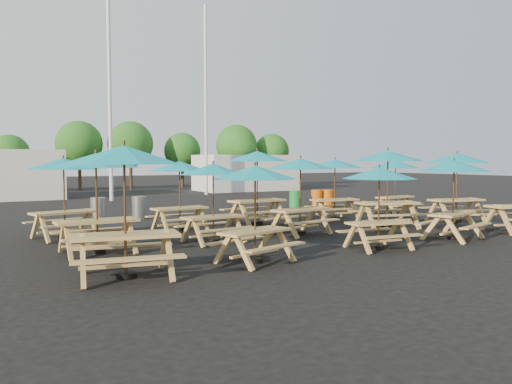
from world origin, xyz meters
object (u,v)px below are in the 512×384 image
picnic_unit_7 (300,168)px  picnic_unit_14 (396,168)px  picnic_unit_13 (457,162)px  waste_bin_4 (328,199)px  picnic_unit_11 (335,167)px  picnic_unit_9 (454,171)px  picnic_unit_0 (124,163)px  picnic_unit_4 (213,174)px  waste_bin_1 (139,208)px  picnic_unit_2 (64,168)px  picnic_unit_8 (257,161)px  waste_bin_2 (295,200)px  picnic_unit_10 (388,160)px  waste_bin_3 (317,199)px  picnic_unit_5 (180,170)px  waste_bin_0 (98,209)px  picnic_unit_1 (96,166)px  picnic_unit_6 (379,178)px  picnic_unit_3 (255,178)px

picnic_unit_7 → picnic_unit_14: picnic_unit_7 is taller
picnic_unit_13 → waste_bin_4: (-0.75, 6.42, -1.71)m
picnic_unit_11 → picnic_unit_9: bearing=-84.8°
picnic_unit_0 → picnic_unit_7: (5.96, 2.99, -0.18)m
picnic_unit_4 → picnic_unit_11: 6.69m
waste_bin_1 → picnic_unit_2: bearing=-131.7°
picnic_unit_4 → picnic_unit_8: bearing=35.8°
picnic_unit_8 → waste_bin_2: picnic_unit_8 is taller
picnic_unit_9 → waste_bin_2: 9.20m
picnic_unit_14 → waste_bin_4: size_ratio=2.63×
picnic_unit_9 → picnic_unit_14: bearing=42.3°
picnic_unit_2 → picnic_unit_13: picnic_unit_13 is taller
picnic_unit_0 → picnic_unit_9: size_ratio=1.04×
picnic_unit_9 → waste_bin_2: size_ratio=2.88×
picnic_unit_0 → waste_bin_4: bearing=47.6°
picnic_unit_10 → waste_bin_3: 6.98m
picnic_unit_10 → waste_bin_3: picnic_unit_10 is taller
picnic_unit_5 → picnic_unit_11: 6.13m
picnic_unit_11 → picnic_unit_14: bearing=7.5°
picnic_unit_14 → waste_bin_4: (-0.72, 3.51, -1.48)m
picnic_unit_0 → picnic_unit_14: bearing=33.9°
picnic_unit_7 → waste_bin_4: 8.50m
waste_bin_0 → waste_bin_1: (1.47, -0.16, 0.00)m
picnic_unit_4 → picnic_unit_10: 6.11m
picnic_unit_13 → picnic_unit_1: bearing=-170.3°
picnic_unit_14 → waste_bin_0: 11.67m
picnic_unit_7 → picnic_unit_11: bearing=27.3°
picnic_unit_9 → picnic_unit_11: 5.40m
picnic_unit_0 → picnic_unit_13: size_ratio=1.00×
picnic_unit_5 → picnic_unit_6: 6.30m
waste_bin_2 → waste_bin_4: same height
picnic_unit_7 → picnic_unit_2: bearing=146.6°
waste_bin_2 → picnic_unit_6: bearing=-112.0°
picnic_unit_9 → waste_bin_1: picnic_unit_9 is taller
picnic_unit_2 → picnic_unit_7: picnic_unit_2 is taller
picnic_unit_8 → picnic_unit_11: (3.26, -0.10, -0.24)m
picnic_unit_7 → waste_bin_0: bearing=115.0°
picnic_unit_13 → waste_bin_0: bearing=159.0°
picnic_unit_13 → picnic_unit_14: bearing=100.9°
picnic_unit_11 → waste_bin_3: (1.90, 3.69, -1.53)m
picnic_unit_4 → picnic_unit_6: size_ratio=1.04×
picnic_unit_7 → picnic_unit_3: bearing=-147.7°
picnic_unit_14 → waste_bin_2: 4.59m
picnic_unit_1 → picnic_unit_8: picnic_unit_8 is taller
picnic_unit_4 → picnic_unit_8: picnic_unit_8 is taller
picnic_unit_2 → picnic_unit_11: picnic_unit_2 is taller
picnic_unit_1 → picnic_unit_10: picnic_unit_10 is taller
picnic_unit_2 → picnic_unit_3: 6.34m
picnic_unit_1 → waste_bin_4: size_ratio=2.80×
picnic_unit_4 → picnic_unit_5: bearing=82.1°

